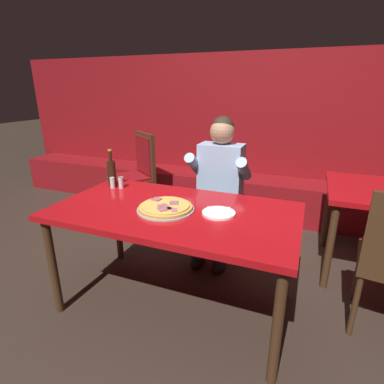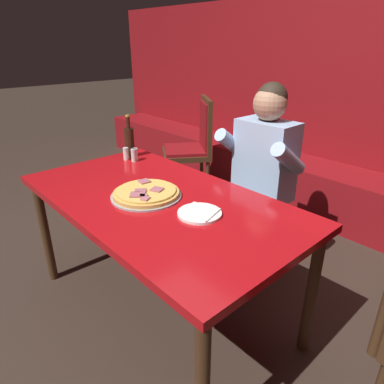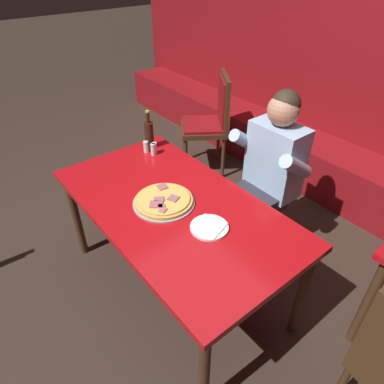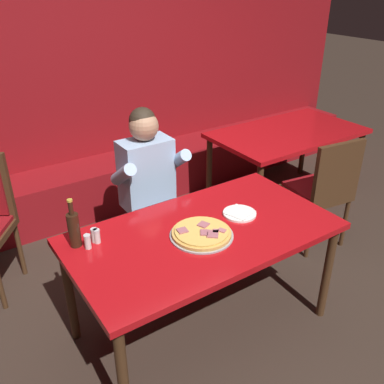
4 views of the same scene
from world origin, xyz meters
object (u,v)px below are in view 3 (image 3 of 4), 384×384
(shaker_parmesan, at_px, (146,147))
(diner_seated_blue_shirt, at_px, (266,173))
(beer_bottle, at_px, (149,134))
(shaker_red_pepper_flakes, at_px, (154,149))
(pizza, at_px, (164,201))
(main_dining_table, at_px, (174,213))
(dining_chair_side_aisle, at_px, (212,118))
(plate_white_paper, at_px, (209,227))
(shaker_oregano, at_px, (153,150))

(shaker_parmesan, xyz_separation_m, diner_seated_blue_shirt, (0.70, 0.54, -0.08))
(shaker_parmesan, bearing_deg, diner_seated_blue_shirt, 37.35)
(beer_bottle, relative_size, shaker_red_pepper_flakes, 3.40)
(beer_bottle, bearing_deg, diner_seated_blue_shirt, 32.26)
(pizza, distance_m, shaker_parmesan, 0.64)
(pizza, relative_size, diner_seated_blue_shirt, 0.29)
(main_dining_table, xyz_separation_m, pizza, (-0.04, -0.04, 0.09))
(beer_bottle, distance_m, dining_chair_side_aisle, 1.07)
(plate_white_paper, bearing_deg, shaker_red_pepper_flakes, 165.56)
(shaker_oregano, distance_m, shaker_parmesan, 0.07)
(shaker_red_pepper_flakes, distance_m, shaker_parmesan, 0.07)
(main_dining_table, bearing_deg, plate_white_paper, 4.73)
(shaker_red_pepper_flakes, distance_m, dining_chair_side_aisle, 1.12)
(dining_chair_side_aisle, bearing_deg, beer_bottle, -68.44)
(pizza, bearing_deg, diner_seated_blue_shirt, 81.94)
(diner_seated_blue_shirt, distance_m, dining_chair_side_aisle, 1.24)
(beer_bottle, relative_size, shaker_parmesan, 3.40)
(diner_seated_blue_shirt, bearing_deg, dining_chair_side_aisle, 156.45)
(pizza, distance_m, beer_bottle, 0.72)
(main_dining_table, bearing_deg, diner_seated_blue_shirt, 84.59)
(main_dining_table, height_order, shaker_oregano, shaker_oregano)
(beer_bottle, bearing_deg, dining_chair_side_aisle, 111.56)
(shaker_oregano, bearing_deg, main_dining_table, -22.30)
(shaker_parmesan, bearing_deg, plate_white_paper, -11.37)
(plate_white_paper, height_order, dining_chair_side_aisle, dining_chair_side_aisle)
(shaker_red_pepper_flakes, relative_size, shaker_parmesan, 1.00)
(pizza, xyz_separation_m, diner_seated_blue_shirt, (0.11, 0.79, -0.06))
(shaker_parmesan, bearing_deg, beer_bottle, 125.76)
(beer_bottle, distance_m, shaker_oregano, 0.14)
(shaker_oregano, bearing_deg, shaker_red_pepper_flakes, 117.53)
(pizza, distance_m, shaker_oregano, 0.59)
(main_dining_table, distance_m, plate_white_paper, 0.31)
(main_dining_table, height_order, shaker_red_pepper_flakes, shaker_red_pepper_flakes)
(shaker_red_pepper_flakes, bearing_deg, dining_chair_side_aisle, 115.97)
(shaker_oregano, xyz_separation_m, dining_chair_side_aisle, (-0.49, 1.01, -0.20))
(shaker_red_pepper_flakes, xyz_separation_m, shaker_oregano, (0.01, -0.02, 0.00))
(beer_bottle, bearing_deg, shaker_red_pepper_flakes, -14.16)
(plate_white_paper, bearing_deg, dining_chair_side_aisle, 138.12)
(plate_white_paper, bearing_deg, shaker_parmesan, 168.63)
(plate_white_paper, distance_m, shaker_red_pepper_flakes, 0.90)
(shaker_oregano, xyz_separation_m, diner_seated_blue_shirt, (0.64, 0.51, -0.08))
(plate_white_paper, height_order, shaker_parmesan, shaker_parmesan)
(shaker_oregano, height_order, diner_seated_blue_shirt, diner_seated_blue_shirt)
(shaker_oregano, bearing_deg, dining_chair_side_aisle, 115.99)
(plate_white_paper, relative_size, dining_chair_side_aisle, 0.21)
(main_dining_table, relative_size, shaker_red_pepper_flakes, 18.49)
(pizza, xyz_separation_m, beer_bottle, (-0.64, 0.32, 0.09))
(pizza, bearing_deg, shaker_parmesan, 156.89)
(plate_white_paper, xyz_separation_m, beer_bottle, (-0.97, 0.25, 0.10))
(beer_bottle, bearing_deg, pizza, -26.39)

